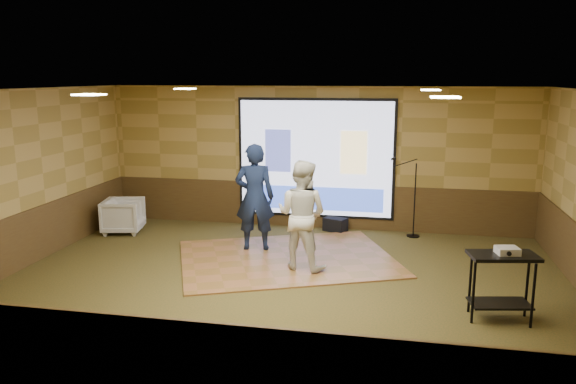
% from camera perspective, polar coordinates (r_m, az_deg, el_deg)
% --- Properties ---
extents(ground, '(9.00, 9.00, 0.00)m').
position_cam_1_polar(ground, '(8.90, -0.60, -9.38)').
color(ground, '#2D3819').
rests_on(ground, ground).
extents(room_shell, '(9.04, 7.04, 3.02)m').
position_cam_1_polar(room_shell, '(8.38, -0.63, 4.10)').
color(room_shell, '#AC8E48').
rests_on(room_shell, ground).
extents(wainscot_back, '(9.00, 0.04, 0.95)m').
position_cam_1_polar(wainscot_back, '(12.05, 2.79, -1.39)').
color(wainscot_back, '#472E17').
rests_on(wainscot_back, ground).
extents(wainscot_front, '(9.00, 0.04, 0.95)m').
position_cam_1_polar(wainscot_front, '(5.65, -8.20, -17.29)').
color(wainscot_front, '#472E17').
rests_on(wainscot_front, ground).
extents(wainscot_left, '(0.04, 7.00, 0.95)m').
position_cam_1_polar(wainscot_left, '(10.57, -25.19, -4.39)').
color(wainscot_left, '#472E17').
rests_on(wainscot_left, ground).
extents(projector_screen, '(3.32, 0.06, 2.52)m').
position_cam_1_polar(projector_screen, '(11.82, 2.80, 3.29)').
color(projector_screen, black).
rests_on(projector_screen, room_shell).
extents(downlight_nw, '(0.32, 0.32, 0.02)m').
position_cam_1_polar(downlight_nw, '(10.67, -10.42, 10.27)').
color(downlight_nw, '#FFEFBF').
rests_on(downlight_nw, room_shell).
extents(downlight_ne, '(0.32, 0.32, 0.02)m').
position_cam_1_polar(downlight_ne, '(9.94, 14.29, 10.01)').
color(downlight_ne, '#FFEFBF').
rests_on(downlight_ne, room_shell).
extents(downlight_sw, '(0.32, 0.32, 0.02)m').
position_cam_1_polar(downlight_sw, '(7.70, -19.55, 9.30)').
color(downlight_sw, '#FFEFBF').
rests_on(downlight_sw, room_shell).
extents(downlight_se, '(0.32, 0.32, 0.02)m').
position_cam_1_polar(downlight_se, '(6.65, 15.68, 9.26)').
color(downlight_se, '#FFEFBF').
rests_on(downlight_se, room_shell).
extents(dance_floor, '(4.51, 4.04, 0.03)m').
position_cam_1_polar(dance_floor, '(10.08, -0.09, -6.75)').
color(dance_floor, '#965E37').
rests_on(dance_floor, ground).
extents(player_left, '(0.79, 0.59, 1.98)m').
position_cam_1_polar(player_left, '(10.34, -3.40, -0.51)').
color(player_left, '#152142').
rests_on(player_left, dance_floor).
extents(player_right, '(1.05, 0.91, 1.83)m').
position_cam_1_polar(player_right, '(9.32, 1.40, -2.32)').
color(player_right, silver).
rests_on(player_right, dance_floor).
extents(av_table, '(0.87, 0.46, 0.92)m').
position_cam_1_polar(av_table, '(7.99, 20.90, -7.85)').
color(av_table, black).
rests_on(av_table, ground).
extents(projector, '(0.32, 0.29, 0.09)m').
position_cam_1_polar(projector, '(7.91, 21.39, -5.57)').
color(projector, silver).
rests_on(projector, av_table).
extents(mic_stand, '(0.64, 0.26, 1.63)m').
position_cam_1_polar(mic_stand, '(11.60, 12.41, -2.06)').
color(mic_stand, black).
rests_on(mic_stand, ground).
extents(banquet_chair, '(0.92, 0.91, 0.71)m').
position_cam_1_polar(banquet_chair, '(12.14, -16.37, -2.33)').
color(banquet_chair, gray).
rests_on(banquet_chair, ground).
extents(duffel_bag, '(0.54, 0.46, 0.28)m').
position_cam_1_polar(duffel_bag, '(11.85, 4.83, -3.31)').
color(duffel_bag, black).
rests_on(duffel_bag, ground).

